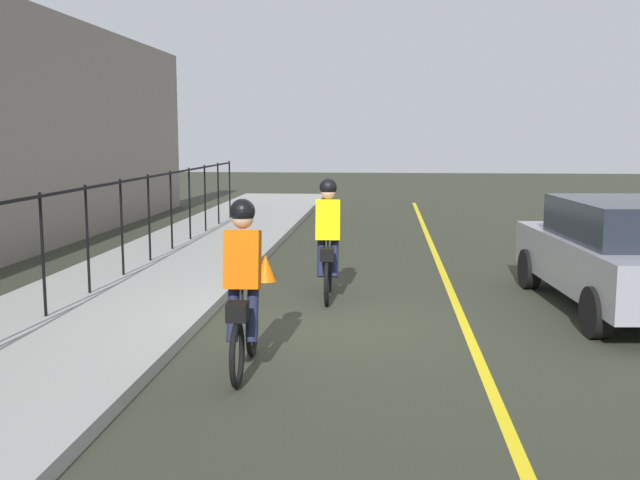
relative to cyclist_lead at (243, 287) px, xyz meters
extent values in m
plane|color=#2F3225|center=(2.06, -0.90, -0.91)|extent=(80.00, 80.00, 0.00)
cube|color=yellow|center=(2.06, -2.50, -0.91)|extent=(36.00, 0.12, 0.01)
cube|color=gray|center=(2.06, 2.50, -0.84)|extent=(40.00, 3.20, 0.15)
cylinder|color=black|center=(1.62, 2.90, 0.04)|extent=(0.04, 0.04, 1.60)
cylinder|color=black|center=(3.06, 2.90, 0.04)|extent=(0.04, 0.04, 1.60)
cylinder|color=black|center=(4.51, 2.90, 0.04)|extent=(0.04, 0.04, 1.60)
cylinder|color=black|center=(5.95, 2.90, 0.04)|extent=(0.04, 0.04, 1.60)
cylinder|color=black|center=(7.40, 2.90, 0.04)|extent=(0.04, 0.04, 1.60)
cylinder|color=black|center=(8.85, 2.90, 0.04)|extent=(0.04, 0.04, 1.60)
cylinder|color=black|center=(10.29, 2.90, 0.04)|extent=(0.04, 0.04, 1.60)
cylinder|color=black|center=(11.74, 2.90, 0.04)|extent=(0.04, 0.04, 1.60)
cylinder|color=black|center=(13.18, 2.90, 0.04)|extent=(0.04, 0.04, 1.60)
cube|color=black|center=(3.06, 2.90, 0.79)|extent=(20.24, 0.04, 0.04)
torus|color=black|center=(0.61, 0.02, -0.58)|extent=(0.66, 0.08, 0.66)
torus|color=black|center=(-0.44, -0.02, -0.58)|extent=(0.66, 0.08, 0.66)
cube|color=black|center=(0.08, 0.00, -0.33)|extent=(0.93, 0.07, 0.24)
cylinder|color=black|center=(-0.07, 0.00, -0.18)|extent=(0.03, 0.03, 0.35)
cube|color=#D15302|center=(-0.02, 0.00, 0.29)|extent=(0.35, 0.37, 0.63)
sphere|color=tan|center=(0.03, 0.00, 0.71)|extent=(0.22, 0.22, 0.22)
sphere|color=black|center=(0.03, 0.00, 0.78)|extent=(0.26, 0.26, 0.26)
cylinder|color=#191E38|center=(-0.04, 0.10, -0.23)|extent=(0.34, 0.13, 0.65)
cylinder|color=#191E38|center=(-0.04, -0.10, -0.23)|extent=(0.34, 0.13, 0.65)
cube|color=black|center=(-0.39, -0.01, -0.16)|extent=(0.25, 0.21, 0.18)
torus|color=black|center=(4.22, -0.58, -0.58)|extent=(0.66, 0.08, 0.66)
torus|color=black|center=(3.17, -0.62, -0.58)|extent=(0.66, 0.08, 0.66)
cube|color=black|center=(3.69, -0.60, -0.33)|extent=(0.93, 0.07, 0.24)
cylinder|color=black|center=(3.54, -0.60, -0.18)|extent=(0.03, 0.03, 0.35)
cube|color=yellow|center=(3.59, -0.60, 0.29)|extent=(0.35, 0.37, 0.63)
sphere|color=tan|center=(3.64, -0.60, 0.71)|extent=(0.22, 0.22, 0.22)
sphere|color=black|center=(3.64, -0.60, 0.78)|extent=(0.26, 0.26, 0.26)
cylinder|color=#191E38|center=(3.57, -0.50, -0.23)|extent=(0.34, 0.13, 0.65)
cylinder|color=#191E38|center=(3.58, -0.70, -0.23)|extent=(0.34, 0.13, 0.65)
cube|color=black|center=(3.22, -0.62, -0.16)|extent=(0.25, 0.21, 0.18)
cube|color=gray|center=(3.27, -4.75, -0.24)|extent=(4.53, 2.15, 0.70)
cube|color=#1E232D|center=(3.07, -4.77, 0.39)|extent=(2.59, 1.78, 0.56)
cylinder|color=black|center=(4.69, -3.78, -0.59)|extent=(0.66, 0.27, 0.64)
cylinder|color=black|center=(4.83, -5.48, -0.59)|extent=(0.66, 0.27, 0.64)
cylinder|color=black|center=(1.71, -4.03, -0.59)|extent=(0.66, 0.27, 0.64)
cone|color=#FE6307|center=(4.93, 0.56, -0.68)|extent=(0.36, 0.36, 0.46)
camera|label=1|loc=(-7.45, -1.44, 1.55)|focal=42.01mm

